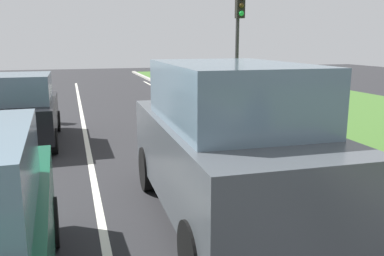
# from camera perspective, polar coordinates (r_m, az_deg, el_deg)

# --- Properties ---
(ground_plane) EXTENTS (60.00, 60.00, 0.00)m
(ground_plane) POSITION_cam_1_polar(r_m,az_deg,el_deg) (10.73, -10.82, -1.93)
(ground_plane) COLOR #262628
(lane_line_center) EXTENTS (0.12, 32.00, 0.01)m
(lane_line_center) POSITION_cam_1_polar(r_m,az_deg,el_deg) (10.69, -14.55, -2.15)
(lane_line_center) COLOR silver
(lane_line_center) RESTS_ON ground
(lane_line_right_edge) EXTENTS (0.12, 32.00, 0.01)m
(lane_line_right_edge) POSITION_cam_1_polar(r_m,az_deg,el_deg) (11.63, 7.09, -0.71)
(lane_line_right_edge) COLOR silver
(lane_line_right_edge) RESTS_ON ground
(grass_verge_right) EXTENTS (9.00, 48.00, 0.06)m
(grass_verge_right) POSITION_cam_1_polar(r_m,az_deg,el_deg) (14.29, 25.41, 0.71)
(grass_verge_right) COLOR #3D6628
(grass_verge_right) RESTS_ON ground
(curb_right) EXTENTS (0.24, 48.00, 0.12)m
(curb_right) POSITION_cam_1_polar(r_m,az_deg,el_deg) (11.83, 9.32, -0.28)
(curb_right) COLOR #9E9B93
(curb_right) RESTS_ON ground
(car_suv_ahead) EXTENTS (2.05, 4.54, 2.28)m
(car_suv_ahead) POSITION_cam_1_polar(r_m,az_deg,el_deg) (5.69, 4.90, -2.10)
(car_suv_ahead) COLOR #474C51
(car_suv_ahead) RESTS_ON ground
(car_hatchback_far) EXTENTS (1.74, 3.71, 1.78)m
(car_hatchback_far) POSITION_cam_1_polar(r_m,az_deg,el_deg) (11.02, -22.89, 2.38)
(car_hatchback_far) COLOR black
(car_hatchback_far) RESTS_ON ground
(traffic_light_near_right) EXTENTS (0.32, 0.50, 4.59)m
(traffic_light_near_right) POSITION_cam_1_polar(r_m,az_deg,el_deg) (15.92, 6.59, 13.92)
(traffic_light_near_right) COLOR #2D2D2D
(traffic_light_near_right) RESTS_ON ground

